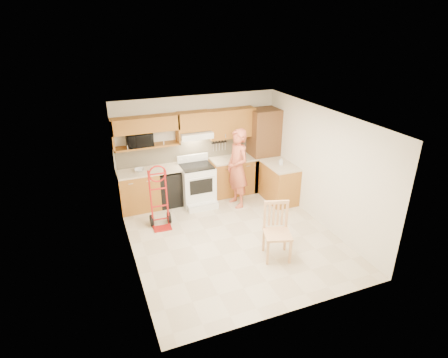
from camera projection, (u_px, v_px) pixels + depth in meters
floor at (233, 237)px, 7.51m from camera, size 4.00×4.50×0.02m
ceiling at (234, 117)px, 6.50m from camera, size 4.00×4.50×0.02m
wall_back at (198, 146)px, 8.93m from camera, size 4.00×0.02×2.50m
wall_front at (297, 243)px, 5.08m from camera, size 4.00×0.02×2.50m
wall_left at (127, 199)px, 6.33m from camera, size 0.02×4.50×2.50m
wall_right at (321, 167)px, 7.68m from camera, size 0.02×4.50×2.50m
backsplash at (198, 149)px, 8.93m from camera, size 3.92×0.03×0.55m
lower_cab_left at (139, 191)px, 8.46m from camera, size 0.90×0.60×0.90m
dishwasher at (171, 187)px, 8.73m from camera, size 0.60×0.60×0.85m
lower_cab_right at (233, 176)px, 9.27m from camera, size 1.14×0.60×0.90m
countertop_left at (150, 171)px, 8.37m from camera, size 1.50×0.63×0.04m
countertop_right at (233, 159)px, 9.08m from camera, size 1.14×0.63×0.04m
cab_return_right at (279, 183)px, 8.88m from camera, size 0.60×1.00×0.90m
countertop_return at (280, 165)px, 8.69m from camera, size 0.63×1.00×0.04m
pantry_tall at (263, 150)px, 9.30m from camera, size 0.70×0.60×2.10m
upper_cab_left at (145, 124)px, 8.06m from camera, size 1.50×0.33×0.34m
upper_shelf_mw at (147, 146)px, 8.27m from camera, size 1.50×0.33×0.04m
upper_cab_center at (194, 121)px, 8.46m from camera, size 0.76×0.33×0.44m
upper_cab_right at (232, 123)px, 8.84m from camera, size 1.14×0.33×0.70m
range_hood at (195, 135)px, 8.53m from camera, size 0.76×0.46×0.14m
knife_strip at (219, 145)px, 9.07m from camera, size 0.40×0.05×0.29m
microwave at (140, 140)px, 8.15m from camera, size 0.57×0.40×0.30m
range at (198, 182)px, 8.66m from camera, size 0.77×1.01×1.13m
person at (238, 168)px, 8.44m from camera, size 0.53×0.73×1.88m
hand_truck at (160, 200)px, 7.63m from camera, size 0.52×0.48×1.28m
dining_chair at (278, 232)px, 6.67m from camera, size 0.62×0.64×1.07m
soap_bottle at (281, 161)px, 8.63m from camera, size 0.09×0.09×0.17m
bowl at (140, 170)px, 8.27m from camera, size 0.28×0.28×0.06m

